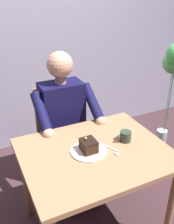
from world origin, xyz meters
TOP-DOWN VIEW (x-y plane):
  - cafe_rear_panel at (0.00, -1.46)m, footprint 6.40×0.12m
  - dining_table at (0.00, 0.00)m, footprint 0.98×0.79m
  - chair at (0.00, -0.72)m, footprint 0.42×0.42m
  - seated_person at (0.00, -0.55)m, footprint 0.53×0.58m
  - dessert_plate at (0.04, -0.01)m, footprint 0.24×0.24m
  - cake_slice at (0.04, -0.01)m, footprint 0.10×0.11m
  - coffee_cup at (-0.25, -0.02)m, footprint 0.12×0.08m
  - dessert_spoon at (-0.11, 0.06)m, footprint 0.06×0.14m
  - balloon_display at (-1.22, -0.64)m, footprint 0.26×0.27m

SIDE VIEW (x-z plane):
  - chair at x=0.00m, z-range 0.04..0.93m
  - dining_table at x=0.00m, z-range 0.27..0.99m
  - seated_person at x=0.00m, z-range 0.03..1.28m
  - dessert_spoon at x=-0.11m, z-range 0.72..0.73m
  - dessert_plate at x=0.04m, z-range 0.72..0.73m
  - coffee_cup at x=-0.25m, z-range 0.72..0.80m
  - cake_slice at x=0.04m, z-range 0.72..0.82m
  - balloon_display at x=-1.22m, z-range 0.36..1.57m
  - cafe_rear_panel at x=0.00m, z-range 0.00..3.00m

